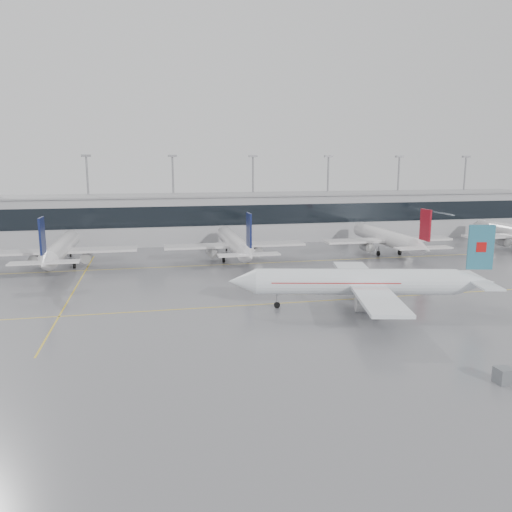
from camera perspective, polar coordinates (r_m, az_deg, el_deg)
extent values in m
plane|color=slate|center=(74.33, 1.93, -5.47)|extent=(320.00, 320.00, 0.00)
cube|color=gold|center=(74.33, 1.93, -5.47)|extent=(120.00, 0.25, 0.01)
cube|color=gold|center=(102.87, -2.08, -0.92)|extent=(120.00, 0.25, 0.01)
cube|color=gold|center=(87.73, -20.02, -3.60)|extent=(0.25, 60.00, 0.01)
cube|color=#9F9FA3|center=(133.23, -4.47, 4.32)|extent=(180.00, 15.00, 12.00)
cube|color=black|center=(125.63, -4.03, 4.63)|extent=(180.00, 0.20, 5.00)
cube|color=gray|center=(132.69, -4.51, 6.99)|extent=(182.00, 16.00, 0.40)
cylinder|color=gray|center=(138.54, -18.58, 6.12)|extent=(0.50, 0.50, 22.00)
cube|color=gray|center=(138.21, -18.86, 10.79)|extent=(2.40, 1.00, 0.60)
cylinder|color=gray|center=(137.78, -9.40, 6.51)|extent=(0.50, 0.50, 22.00)
cube|color=gray|center=(137.45, -9.55, 11.21)|extent=(2.40, 1.00, 0.60)
cylinder|color=gray|center=(140.50, -0.34, 6.73)|extent=(0.50, 0.50, 22.00)
cube|color=gray|center=(140.18, -0.35, 11.34)|extent=(2.40, 1.00, 0.60)
cylinder|color=gray|center=(146.51, 8.17, 6.79)|extent=(0.50, 0.50, 22.00)
cube|color=gray|center=(146.20, 8.29, 11.21)|extent=(2.40, 1.00, 0.60)
cylinder|color=gray|center=(155.43, 15.87, 6.71)|extent=(0.50, 0.50, 22.00)
cube|color=gray|center=(155.14, 16.08, 10.87)|extent=(2.40, 1.00, 0.60)
cylinder|color=gray|center=(166.79, 22.62, 6.54)|extent=(0.50, 0.50, 22.00)
cube|color=gray|center=(166.52, 22.90, 10.42)|extent=(2.40, 1.00, 0.60)
cylinder|color=white|center=(72.43, 11.30, -2.90)|extent=(28.42, 9.81, 3.71)
cone|color=white|center=(71.25, -1.59, -2.91)|extent=(4.71, 4.50, 3.71)
cone|color=white|center=(77.37, 23.75, -2.74)|extent=(6.28, 4.85, 3.71)
cube|color=white|center=(72.82, 12.45, -3.19)|extent=(11.58, 31.00, 0.45)
cube|color=white|center=(77.38, 23.90, -2.52)|extent=(5.31, 12.12, 0.25)
cube|color=teal|center=(76.60, 24.30, 0.93)|extent=(3.59, 1.13, 6.33)
cylinder|color=#A0A0A0|center=(68.56, 12.80, -5.37)|extent=(3.97, 2.84, 2.10)
cylinder|color=#A0A0A0|center=(77.65, 11.33, -3.42)|extent=(3.97, 2.84, 2.10)
cylinder|color=gray|center=(71.90, 2.42, -4.99)|extent=(0.20, 0.20, 1.62)
cylinder|color=black|center=(72.12, 2.42, -5.61)|extent=(0.94, 0.49, 0.90)
cylinder|color=gray|center=(71.13, 13.59, -5.38)|extent=(0.24, 0.24, 1.62)
cylinder|color=black|center=(71.35, 13.57, -6.01)|extent=(1.17, 0.68, 1.10)
cylinder|color=gray|center=(76.02, 12.73, -4.30)|extent=(0.24, 0.24, 1.62)
cylinder|color=black|center=(76.23, 12.71, -4.89)|extent=(1.17, 0.68, 1.10)
cube|color=#B70F0F|center=(76.60, 24.30, 0.95)|extent=(1.46, 0.75, 1.40)
cube|color=#B70F0F|center=(71.89, 8.95, -2.75)|extent=(18.38, 7.60, 0.12)
cylinder|color=silver|center=(107.14, -21.35, 0.88)|extent=(3.59, 27.36, 3.59)
cone|color=silver|center=(122.46, -20.20, 2.10)|extent=(3.59, 4.00, 3.59)
cone|color=silver|center=(91.17, -22.98, -0.84)|extent=(3.59, 5.60, 3.59)
cube|color=silver|center=(105.74, -21.47, 0.53)|extent=(29.64, 5.00, 0.45)
cube|color=silver|center=(90.93, -23.02, -0.68)|extent=(11.40, 2.80, 0.25)
cube|color=#101846|center=(90.01, -23.25, 2.14)|extent=(0.35, 3.60, 6.12)
cylinder|color=#A0A0A0|center=(107.39, -23.89, -0.31)|extent=(2.10, 3.60, 2.10)
cylinder|color=#A0A0A0|center=(105.79, -18.81, -0.12)|extent=(2.10, 3.60, 2.10)
cylinder|color=gray|center=(117.96, -20.45, 0.51)|extent=(0.20, 0.20, 1.56)
cylinder|color=black|center=(118.09, -20.43, 0.14)|extent=(0.30, 0.90, 0.90)
cylinder|color=gray|center=(105.60, -22.87, -0.72)|extent=(0.24, 0.24, 1.56)
cylinder|color=black|center=(105.75, -22.83, -1.14)|extent=(0.45, 1.10, 1.10)
cylinder|color=gray|center=(104.72, -20.07, -0.62)|extent=(0.24, 0.24, 1.56)
cylinder|color=black|center=(104.87, -20.05, -1.04)|extent=(0.45, 1.10, 1.10)
cylinder|color=silver|center=(107.05, -2.55, 1.60)|extent=(3.59, 27.36, 3.59)
cone|color=silver|center=(122.37, -3.76, 2.73)|extent=(3.59, 4.00, 3.59)
cone|color=silver|center=(91.06, -0.85, 0.00)|extent=(3.59, 5.60, 3.59)
cube|color=silver|center=(105.65, -2.42, 1.26)|extent=(29.64, 5.00, 0.45)
cube|color=silver|center=(90.82, -0.83, 0.16)|extent=(11.40, 2.80, 0.25)
cube|color=#101846|center=(89.90, -0.81, 3.00)|extent=(0.35, 3.60, 6.12)
cylinder|color=#A0A0A0|center=(105.72, -5.02, 0.41)|extent=(2.10, 3.60, 2.10)
cylinder|color=#A0A0A0|center=(107.27, 0.07, 0.60)|extent=(2.10, 3.60, 2.10)
cylinder|color=gray|center=(117.87, -3.39, 1.17)|extent=(0.20, 0.20, 1.56)
cylinder|color=black|center=(118.00, -3.39, 0.79)|extent=(0.30, 0.90, 0.90)
cylinder|color=gray|center=(104.64, -3.72, 0.00)|extent=(0.24, 0.24, 1.56)
cylinder|color=black|center=(104.79, -3.72, -0.41)|extent=(0.45, 1.10, 1.10)
cylinder|color=gray|center=(105.50, -0.92, 0.11)|extent=(0.24, 0.24, 1.56)
cylinder|color=black|center=(105.64, -0.92, -0.30)|extent=(0.45, 1.10, 1.10)
cylinder|color=silver|center=(117.85, 14.49, 2.11)|extent=(3.59, 27.36, 3.59)
cone|color=silver|center=(131.93, 11.48, 3.12)|extent=(3.59, 4.00, 3.59)
cone|color=silver|center=(103.55, 18.52, 0.74)|extent=(3.59, 5.60, 3.59)
cube|color=silver|center=(116.58, 14.81, 1.80)|extent=(29.64, 5.00, 0.45)
cube|color=silver|center=(103.33, 18.59, 0.89)|extent=(11.40, 2.80, 0.25)
cube|color=maroon|center=(102.53, 18.79, 3.38)|extent=(0.35, 3.60, 6.12)
cylinder|color=#A0A0A0|center=(115.20, 12.53, 1.04)|extent=(2.10, 3.60, 2.10)
cylinder|color=#A0A0A0|center=(119.47, 16.73, 1.18)|extent=(2.10, 3.60, 2.10)
cylinder|color=gray|center=(127.76, 12.33, 1.68)|extent=(0.20, 0.20, 1.56)
cylinder|color=black|center=(127.89, 12.31, 1.33)|extent=(0.30, 0.90, 0.90)
cylinder|color=gray|center=(114.88, 13.83, 0.67)|extent=(0.24, 0.24, 1.56)
cylinder|color=black|center=(115.02, 13.81, 0.29)|extent=(0.45, 1.10, 1.10)
cylinder|color=gray|center=(117.22, 16.12, 0.76)|extent=(0.24, 0.24, 1.56)
cylinder|color=black|center=(117.35, 16.10, 0.38)|extent=(0.45, 1.10, 1.10)
cone|color=silver|center=(149.28, 23.94, 3.27)|extent=(3.59, 4.00, 3.59)
cylinder|color=#A0A0A0|center=(133.47, 26.35, 1.48)|extent=(2.10, 3.60, 2.10)
cylinder|color=gray|center=(145.62, 25.00, 2.00)|extent=(0.20, 0.20, 1.56)
cylinder|color=black|center=(145.72, 24.98, 1.70)|extent=(0.30, 0.90, 0.90)
cube|color=slate|center=(53.98, 26.46, -12.14)|extent=(1.57, 1.46, 1.53)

